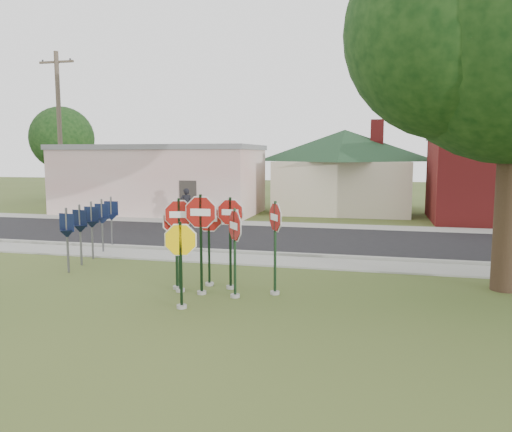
% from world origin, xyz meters
% --- Properties ---
extents(ground, '(120.00, 120.00, 0.00)m').
position_xyz_m(ground, '(0.00, 0.00, 0.00)').
color(ground, '#374B1C').
rests_on(ground, ground).
extents(sidewalk_near, '(60.00, 1.60, 0.06)m').
position_xyz_m(sidewalk_near, '(0.00, 5.50, 0.03)').
color(sidewalk_near, gray).
rests_on(sidewalk_near, ground).
extents(road, '(60.00, 7.00, 0.04)m').
position_xyz_m(road, '(0.00, 10.00, 0.02)').
color(road, black).
rests_on(road, ground).
extents(sidewalk_far, '(60.00, 1.60, 0.06)m').
position_xyz_m(sidewalk_far, '(0.00, 14.30, 0.03)').
color(sidewalk_far, gray).
rests_on(sidewalk_far, ground).
extents(curb, '(60.00, 0.20, 0.14)m').
position_xyz_m(curb, '(0.00, 6.50, 0.07)').
color(curb, gray).
rests_on(curb, ground).
extents(stop_sign_center, '(1.15, 0.24, 2.71)m').
position_xyz_m(stop_sign_center, '(-0.21, 1.21, 1.71)').
color(stop_sign_center, gray).
rests_on(stop_sign_center, ground).
extents(stop_sign_yellow, '(1.03, 0.26, 2.16)m').
position_xyz_m(stop_sign_yellow, '(-0.25, -0.04, 1.28)').
color(stop_sign_yellow, gray).
rests_on(stop_sign_yellow, ground).
extents(stop_sign_left, '(1.02, 0.30, 2.58)m').
position_xyz_m(stop_sign_left, '(-0.84, 1.29, 1.60)').
color(stop_sign_left, gray).
rests_on(stop_sign_left, ground).
extents(stop_sign_right, '(0.67, 0.87, 2.38)m').
position_xyz_m(stop_sign_right, '(0.72, 1.13, 1.46)').
color(stop_sign_right, gray).
rests_on(stop_sign_right, ground).
extents(stop_sign_back_right, '(0.98, 0.24, 2.57)m').
position_xyz_m(stop_sign_back_right, '(0.37, 1.90, 1.57)').
color(stop_sign_back_right, gray).
rests_on(stop_sign_back_right, ground).
extents(stop_sign_back_left, '(0.99, 0.24, 2.37)m').
position_xyz_m(stop_sign_back_left, '(-0.30, 2.08, 1.44)').
color(stop_sign_back_left, gray).
rests_on(stop_sign_back_left, ground).
extents(stop_sign_far_right, '(0.57, 0.87, 2.53)m').
position_xyz_m(stop_sign_far_right, '(1.64, 1.64, 1.56)').
color(stop_sign_far_right, gray).
rests_on(stop_sign_far_right, ground).
extents(stop_sign_far_left, '(0.67, 0.89, 2.41)m').
position_xyz_m(stop_sign_far_left, '(-1.02, 1.53, 1.49)').
color(stop_sign_far_left, gray).
rests_on(stop_sign_far_left, ground).
extents(route_sign_row, '(1.43, 4.63, 2.00)m').
position_xyz_m(route_sign_row, '(-5.40, 4.50, 1.22)').
color(route_sign_row, '#59595E').
rests_on(route_sign_row, ground).
extents(building_stucco, '(12.20, 6.20, 4.20)m').
position_xyz_m(building_stucco, '(-9.00, 18.00, 2.15)').
color(building_stucco, silver).
rests_on(building_stucco, ground).
extents(building_house, '(11.60, 11.60, 6.20)m').
position_xyz_m(building_house, '(2.00, 22.00, 3.65)').
color(building_house, beige).
rests_on(building_house, ground).
extents(utility_pole_near, '(2.20, 0.26, 9.50)m').
position_xyz_m(utility_pole_near, '(-14.00, 15.20, 4.97)').
color(utility_pole_near, '#473B2F').
rests_on(utility_pole_near, ground).
extents(bg_tree_left, '(4.90, 4.90, 7.35)m').
position_xyz_m(bg_tree_left, '(-20.00, 24.00, 4.88)').
color(bg_tree_left, black).
rests_on(bg_tree_left, ground).
extents(pedestrian, '(0.77, 0.65, 1.78)m').
position_xyz_m(pedestrian, '(-5.74, 14.07, 0.95)').
color(pedestrian, black).
rests_on(pedestrian, sidewalk_far).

